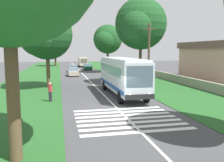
# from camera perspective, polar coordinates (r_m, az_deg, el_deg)

# --- Properties ---
(ground) EXTENTS (160.00, 160.00, 0.00)m
(ground) POSITION_cam_1_polar(r_m,az_deg,el_deg) (19.32, 1.17, -6.35)
(ground) COLOR #424244
(grass_verge_left) EXTENTS (120.00, 8.00, 0.04)m
(grass_verge_left) POSITION_cam_1_polar(r_m,az_deg,el_deg) (33.79, -18.63, -0.83)
(grass_verge_left) COLOR #235623
(grass_verge_left) RESTS_ON ground
(grass_verge_right) EXTENTS (120.00, 8.00, 0.04)m
(grass_verge_right) POSITION_cam_1_polar(r_m,az_deg,el_deg) (35.84, 8.39, -0.08)
(grass_verge_right) COLOR #235623
(grass_verge_right) RESTS_ON ground
(centre_line) EXTENTS (110.00, 0.16, 0.01)m
(centre_line) POSITION_cam_1_polar(r_m,az_deg,el_deg) (33.85, -4.71, -0.48)
(centre_line) COLOR silver
(centre_line) RESTS_ON ground
(coach_bus) EXTENTS (11.16, 2.62, 3.73)m
(coach_bus) POSITION_cam_1_polar(r_m,az_deg,el_deg) (24.55, 2.37, 1.64)
(coach_bus) COLOR silver
(coach_bus) RESTS_ON ground
(zebra_crossing) EXTENTS (5.85, 6.80, 0.01)m
(zebra_crossing) POSITION_cam_1_polar(r_m,az_deg,el_deg) (16.48, 3.64, -8.76)
(zebra_crossing) COLOR silver
(zebra_crossing) RESTS_ON ground
(trailing_car_0) EXTENTS (4.30, 1.78, 1.43)m
(trailing_car_0) POSITION_cam_1_polar(r_m,az_deg,el_deg) (43.80, -9.04, 2.07)
(trailing_car_0) COLOR #B7A893
(trailing_car_0) RESTS_ON ground
(trailing_car_1) EXTENTS (4.30, 1.78, 1.43)m
(trailing_car_1) POSITION_cam_1_polar(r_m,az_deg,el_deg) (51.59, -9.11, 2.84)
(trailing_car_1) COLOR black
(trailing_car_1) RESTS_ON ground
(trailing_car_2) EXTENTS (4.30, 1.78, 1.43)m
(trailing_car_2) POSITION_cam_1_polar(r_m,az_deg,el_deg) (57.07, -5.74, 3.31)
(trailing_car_2) COLOR #145933
(trailing_car_2) RESTS_ON ground
(trailing_minibus_0) EXTENTS (6.00, 2.14, 2.53)m
(trailing_minibus_0) POSITION_cam_1_polar(r_m,az_deg,el_deg) (67.17, -6.85, 4.63)
(trailing_minibus_0) COLOR #BFB299
(trailing_minibus_0) RESTS_ON ground
(roadside_tree_left_1) EXTENTS (7.26, 6.00, 9.34)m
(roadside_tree_left_1) POSITION_cam_1_polar(r_m,az_deg,el_deg) (30.31, -15.29, 10.14)
(roadside_tree_left_1) COLOR brown
(roadside_tree_left_1) RESTS_ON grass_verge_left
(roadside_tree_left_2) EXTENTS (6.73, 5.77, 9.06)m
(roadside_tree_left_2) POSITION_cam_1_polar(r_m,az_deg,el_deg) (70.76, -13.25, 8.28)
(roadside_tree_left_2) COLOR #4C3826
(roadside_tree_left_2) RESTS_ON grass_verge_left
(roadside_tree_right_0) EXTENTS (7.77, 6.78, 11.30)m
(roadside_tree_right_0) POSITION_cam_1_polar(r_m,az_deg,el_deg) (33.08, 6.45, 12.84)
(roadside_tree_right_0) COLOR #4C3826
(roadside_tree_right_0) RESTS_ON grass_verge_right
(roadside_tree_right_1) EXTENTS (6.85, 5.82, 9.58)m
(roadside_tree_right_1) POSITION_cam_1_polar(r_m,az_deg,el_deg) (49.78, -1.21, 9.55)
(roadside_tree_right_1) COLOR brown
(roadside_tree_right_1) RESTS_ON grass_verge_right
(utility_pole) EXTENTS (0.24, 1.40, 7.30)m
(utility_pole) POSITION_cam_1_polar(r_m,az_deg,el_deg) (26.37, 8.57, 5.62)
(utility_pole) COLOR #473828
(utility_pole) RESTS_ON grass_verge_right
(roadside_wall) EXTENTS (70.00, 0.40, 1.06)m
(roadside_wall) POSITION_cam_1_polar(r_m,az_deg,el_deg) (41.65, 10.38, 1.65)
(roadside_wall) COLOR gray
(roadside_wall) RESTS_ON grass_verge_right
(roadside_building) EXTENTS (13.68, 7.36, 5.82)m
(roadside_building) POSITION_cam_1_polar(r_m,az_deg,el_deg) (41.27, 23.75, 4.44)
(roadside_building) COLOR tan
(roadside_building) RESTS_ON ground
(pedestrian) EXTENTS (0.34, 0.34, 1.69)m
(pedestrian) POSITION_cam_1_polar(r_m,az_deg,el_deg) (22.15, -14.21, -2.42)
(pedestrian) COLOR #26262D
(pedestrian) RESTS_ON grass_verge_left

